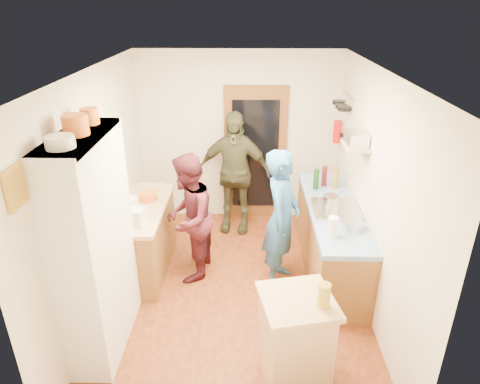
{
  "coord_description": "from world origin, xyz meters",
  "views": [
    {
      "loc": [
        0.14,
        -4.23,
        3.26
      ],
      "look_at": [
        0.05,
        0.15,
        1.25
      ],
      "focal_mm": 32.0,
      "sensor_mm": 36.0,
      "label": 1
    }
  ],
  "objects_px": {
    "hutch_body": "(96,247)",
    "island_base": "(295,342)",
    "right_counter_base": "(330,240)",
    "person_hob": "(284,220)",
    "person_left": "(192,217)",
    "person_back": "(235,173)"
  },
  "relations": [
    {
      "from": "hutch_body",
      "to": "island_base",
      "type": "relative_size",
      "value": 2.56
    },
    {
      "from": "right_counter_base",
      "to": "person_hob",
      "type": "bearing_deg",
      "value": -155.84
    },
    {
      "from": "person_hob",
      "to": "person_left",
      "type": "height_order",
      "value": "person_hob"
    },
    {
      "from": "person_hob",
      "to": "person_back",
      "type": "distance_m",
      "value": 1.47
    },
    {
      "from": "person_hob",
      "to": "person_left",
      "type": "bearing_deg",
      "value": 98.09
    },
    {
      "from": "right_counter_base",
      "to": "person_hob",
      "type": "relative_size",
      "value": 1.28
    },
    {
      "from": "hutch_body",
      "to": "person_left",
      "type": "bearing_deg",
      "value": 57.1
    },
    {
      "from": "hutch_body",
      "to": "person_back",
      "type": "distance_m",
      "value": 2.66
    },
    {
      "from": "right_counter_base",
      "to": "person_left",
      "type": "height_order",
      "value": "person_left"
    },
    {
      "from": "hutch_body",
      "to": "person_hob",
      "type": "bearing_deg",
      "value": 28.56
    },
    {
      "from": "island_base",
      "to": "person_back",
      "type": "bearing_deg",
      "value": 102.45
    },
    {
      "from": "hutch_body",
      "to": "right_counter_base",
      "type": "bearing_deg",
      "value": 27.47
    },
    {
      "from": "island_base",
      "to": "right_counter_base",
      "type": "bearing_deg",
      "value": 70.75
    },
    {
      "from": "person_left",
      "to": "person_back",
      "type": "height_order",
      "value": "person_back"
    },
    {
      "from": "person_hob",
      "to": "person_left",
      "type": "xyz_separation_m",
      "value": [
        -1.11,
        0.15,
        -0.05
      ]
    },
    {
      "from": "person_back",
      "to": "person_left",
      "type": "bearing_deg",
      "value": -104.33
    },
    {
      "from": "hutch_body",
      "to": "person_left",
      "type": "height_order",
      "value": "hutch_body"
    },
    {
      "from": "hutch_body",
      "to": "island_base",
      "type": "bearing_deg",
      "value": -14.73
    },
    {
      "from": "right_counter_base",
      "to": "person_left",
      "type": "xyz_separation_m",
      "value": [
        -1.75,
        -0.13,
        0.39
      ]
    },
    {
      "from": "island_base",
      "to": "person_hob",
      "type": "relative_size",
      "value": 0.5
    },
    {
      "from": "island_base",
      "to": "person_left",
      "type": "bearing_deg",
      "value": 124.0
    },
    {
      "from": "hutch_body",
      "to": "person_left",
      "type": "xyz_separation_m",
      "value": [
        0.75,
        1.17,
        -0.29
      ]
    }
  ]
}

